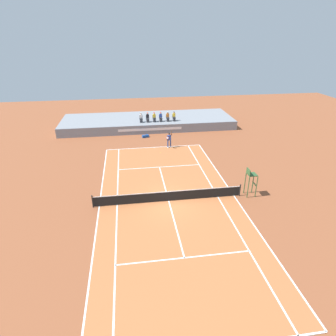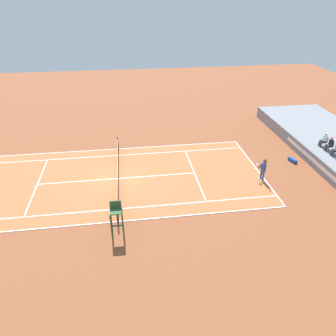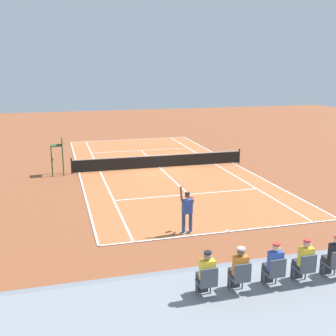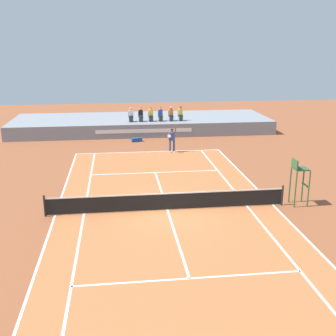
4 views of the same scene
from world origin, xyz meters
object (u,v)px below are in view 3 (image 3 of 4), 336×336
(tennis_player, at_px, (187,211))
(spectator_seated_1, at_px, (333,257))
(spectator_seated_3, at_px, (273,266))
(spectator_seated_5, at_px, (206,275))
(umpire_chair, at_px, (58,151))
(equipment_bag, at_px, (291,265))
(spectator_seated_4, at_px, (239,270))
(spectator_seated_2, at_px, (304,261))
(tennis_ball, at_px, (202,218))

(tennis_player, bearing_deg, spectator_seated_1, 106.02)
(spectator_seated_1, height_order, spectator_seated_3, same)
(spectator_seated_5, xyz_separation_m, umpire_chair, (3.27, -18.38, -0.28))
(spectator_seated_3, bearing_deg, equipment_bag, -130.08)
(spectator_seated_1, bearing_deg, tennis_player, -73.98)
(spectator_seated_1, xyz_separation_m, spectator_seated_5, (3.65, 0.00, 0.00))
(spectator_seated_3, xyz_separation_m, tennis_player, (0.15, -6.78, -0.84))
(spectator_seated_4, relative_size, umpire_chair, 0.52)
(spectator_seated_2, distance_m, equipment_bag, 3.57)
(spectator_seated_2, bearing_deg, tennis_ball, -91.02)
(spectator_seated_1, distance_m, spectator_seated_4, 2.77)
(spectator_seated_2, xyz_separation_m, equipment_bag, (-1.46, -2.79, -1.67))
(spectator_seated_5, relative_size, tennis_ball, 18.60)
(spectator_seated_4, bearing_deg, equipment_bag, -139.92)
(spectator_seated_2, relative_size, spectator_seated_4, 1.00)
(spectator_seated_5, height_order, tennis_ball, spectator_seated_5)
(umpire_chair, bearing_deg, equipment_bag, 115.61)
(spectator_seated_2, bearing_deg, equipment_bag, -117.63)
(spectator_seated_3, relative_size, umpire_chair, 0.52)
(spectator_seated_2, height_order, spectator_seated_3, same)
(spectator_seated_5, relative_size, tennis_player, 0.61)
(equipment_bag, bearing_deg, tennis_player, -57.94)
(spectator_seated_2, height_order, spectator_seated_5, same)
(spectator_seated_4, bearing_deg, spectator_seated_5, 0.00)
(spectator_seated_2, relative_size, equipment_bag, 1.33)
(tennis_player, relative_size, tennis_ball, 30.63)
(tennis_ball, distance_m, equipment_bag, 5.61)
(tennis_player, relative_size, umpire_chair, 0.85)
(spectator_seated_4, distance_m, tennis_ball, 8.68)
(spectator_seated_4, xyz_separation_m, tennis_player, (-0.82, -6.78, -0.84))
(spectator_seated_4, bearing_deg, spectator_seated_2, 180.00)
(equipment_bag, bearing_deg, spectator_seated_2, 62.37)
(spectator_seated_3, height_order, tennis_player, spectator_seated_3)
(spectator_seated_5, bearing_deg, spectator_seated_1, 180.00)
(umpire_chair, relative_size, equipment_bag, 2.56)
(tennis_ball, bearing_deg, equipment_bag, 103.56)
(spectator_seated_3, bearing_deg, spectator_seated_5, 0.00)
(umpire_chair, xyz_separation_m, equipment_bag, (-7.47, 15.59, -1.40))
(spectator_seated_4, relative_size, equipment_bag, 1.33)
(spectator_seated_4, height_order, tennis_ball, spectator_seated_4)
(spectator_seated_2, bearing_deg, spectator_seated_5, 0.00)
(spectator_seated_1, height_order, spectator_seated_5, same)
(spectator_seated_5, xyz_separation_m, tennis_ball, (-2.89, -8.25, -1.80))
(spectator_seated_5, distance_m, tennis_ball, 8.92)
(spectator_seated_1, xyz_separation_m, tennis_ball, (0.77, -8.25, -1.80))
(tennis_ball, distance_m, umpire_chair, 11.96)
(spectator_seated_1, relative_size, umpire_chair, 0.52)
(spectator_seated_4, relative_size, tennis_ball, 18.60)
(tennis_player, bearing_deg, equipment_bag, 122.06)
(spectator_seated_3, distance_m, umpire_chair, 19.09)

